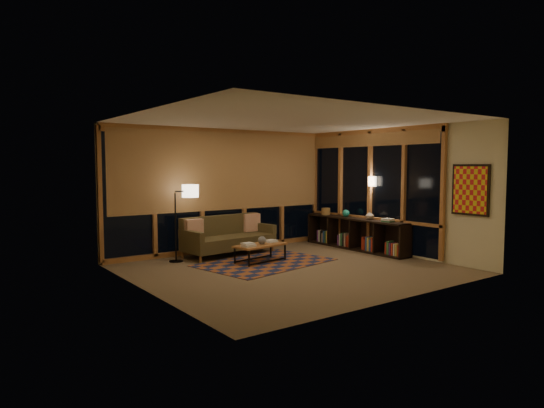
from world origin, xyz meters
TOP-DOWN VIEW (x-y plane):
  - floor at (0.00, 0.00)m, footprint 5.50×5.00m
  - ceiling at (0.00, 0.00)m, footprint 5.50×5.00m
  - walls at (0.00, 0.00)m, footprint 5.51×5.01m
  - window_wall_back at (0.00, 2.43)m, footprint 5.30×0.16m
  - window_wall_right at (2.68, 0.60)m, footprint 0.16×3.70m
  - wall_art at (2.71, -1.85)m, footprint 0.06×0.74m
  - wall_sconce at (2.62, 0.45)m, footprint 0.12×0.18m
  - sofa at (-0.18, 1.90)m, footprint 2.06×1.00m
  - pillow_left at (-0.97, 1.97)m, footprint 0.39×0.15m
  - pillow_right at (0.57, 2.17)m, footprint 0.40×0.14m
  - area_rug at (-0.06, 0.75)m, footprint 2.77×2.09m
  - coffee_table at (-0.10, 0.86)m, footprint 1.13×0.65m
  - book_stack_a at (-0.43, 0.78)m, footprint 0.25×0.21m
  - book_stack_b at (0.22, 0.95)m, footprint 0.29×0.24m
  - ceramic_pot at (-0.06, 0.85)m, footprint 0.18×0.18m
  - floor_lamp at (-1.41, 1.88)m, footprint 0.55×0.39m
  - bookshelf at (2.49, 0.82)m, footprint 0.40×2.86m
  - basket at (2.47, 1.79)m, footprint 0.23×0.23m
  - teal_bowl at (2.49, 1.12)m, footprint 0.21×0.21m
  - vase at (2.49, 0.39)m, footprint 0.23×0.23m
  - shelf_book_stack at (2.49, -0.12)m, footprint 0.21×0.28m

SIDE VIEW (x-z plane):
  - floor at x=0.00m, z-range -0.01..0.01m
  - area_rug at x=-0.06m, z-range 0.00..0.01m
  - coffee_table at x=-0.10m, z-range 0.00..0.35m
  - bookshelf at x=2.49m, z-range 0.00..0.71m
  - book_stack_b at x=0.22m, z-range 0.35..0.41m
  - book_stack_a at x=-0.43m, z-range 0.35..0.42m
  - sofa at x=-0.18m, z-range 0.00..0.81m
  - ceramic_pot at x=-0.06m, z-range 0.35..0.52m
  - pillow_left at x=-0.97m, z-range 0.41..0.79m
  - pillow_right at x=0.57m, z-range 0.41..0.80m
  - shelf_book_stack at x=2.49m, z-range 0.71..0.79m
  - floor_lamp at x=-1.41m, z-range 0.00..1.52m
  - basket at x=2.47m, z-range 0.71..0.87m
  - teal_bowl at x=2.49m, z-range 0.71..0.88m
  - vase at x=2.49m, z-range 0.71..0.91m
  - walls at x=0.00m, z-range 0.00..2.70m
  - window_wall_back at x=0.00m, z-range 0.05..2.65m
  - window_wall_right at x=2.68m, z-range 0.05..2.65m
  - wall_art at x=2.71m, z-range 0.98..1.92m
  - wall_sconce at x=2.62m, z-range 1.44..1.66m
  - ceiling at x=0.00m, z-range 2.70..2.71m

